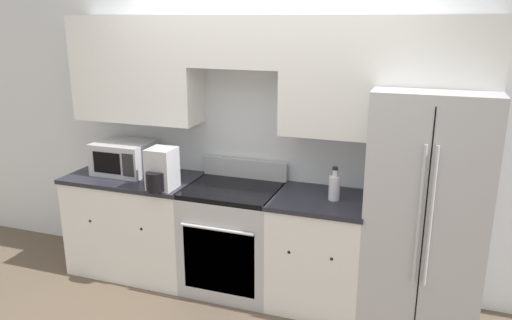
# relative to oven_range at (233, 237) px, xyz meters

# --- Properties ---
(ground_plane) EXTENTS (12.00, 12.00, 0.00)m
(ground_plane) POSITION_rel_oven_range_xyz_m (0.20, -0.31, -0.45)
(ground_plane) COLOR brown
(wall_back) EXTENTS (8.00, 0.39, 2.60)m
(wall_back) POSITION_rel_oven_range_xyz_m (0.21, 0.27, 1.06)
(wall_back) COLOR silver
(wall_back) RESTS_ON ground_plane
(lower_cabinets_left) EXTENTS (1.13, 0.64, 0.88)m
(lower_cabinets_left) POSITION_rel_oven_range_xyz_m (-0.92, -0.00, -0.00)
(lower_cabinets_left) COLOR white
(lower_cabinets_left) RESTS_ON ground_plane
(lower_cabinets_right) EXTENTS (0.72, 0.64, 0.88)m
(lower_cabinets_right) POSITION_rel_oven_range_xyz_m (0.72, -0.00, -0.00)
(lower_cabinets_right) COLOR white
(lower_cabinets_right) RESTS_ON ground_plane
(oven_range) EXTENTS (0.74, 0.65, 1.04)m
(oven_range) POSITION_rel_oven_range_xyz_m (0.00, 0.00, 0.00)
(oven_range) COLOR #B7B7BC
(oven_range) RESTS_ON ground_plane
(refrigerator) EXTENTS (0.80, 0.72, 1.75)m
(refrigerator) POSITION_rel_oven_range_xyz_m (1.47, 0.03, 0.43)
(refrigerator) COLOR #B7B7BC
(refrigerator) RESTS_ON ground_plane
(microwave) EXTENTS (0.47, 0.39, 0.28)m
(microwave) POSITION_rel_oven_range_xyz_m (-1.04, 0.06, 0.57)
(microwave) COLOR #B7B7BC
(microwave) RESTS_ON lower_cabinets_left
(bottle) EXTENTS (0.08, 0.08, 0.25)m
(bottle) POSITION_rel_oven_range_xyz_m (0.82, 0.00, 0.54)
(bottle) COLOR silver
(bottle) RESTS_ON lower_cabinets_right
(paper_towel_holder) EXTENTS (0.21, 0.29, 0.33)m
(paper_towel_holder) POSITION_rel_oven_range_xyz_m (-0.52, -0.22, 0.59)
(paper_towel_holder) COLOR #B7B7BC
(paper_towel_holder) RESTS_ON lower_cabinets_left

